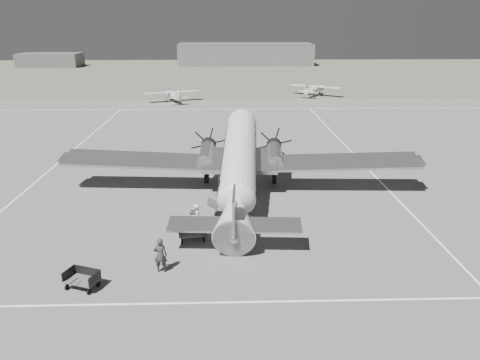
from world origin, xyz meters
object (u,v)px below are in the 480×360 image
Objects in this scene: ground_crew at (160,255)px; passenger at (196,215)px; hangar_main at (245,54)px; shed_secondary at (51,60)px; ramp_agent at (194,220)px; light_plane_right at (315,90)px; dc3_airliner at (239,164)px; baggage_cart_near at (192,233)px; light_plane_left at (173,96)px; baggage_cart_far at (82,280)px.

ground_crew is 6.42m from passenger.
hangar_main reaches higher than passenger.
shed_secondary is 131.33m from ramp_agent.
ramp_agent is at bearing -74.76° from light_plane_right.
shed_secondary is 0.61× the size of dc3_airliner.
hangar_main is 124.94m from passenger.
dc3_airliner is at bearing -64.53° from shed_secondary.
ramp_agent is at bearing -105.99° from ground_crew.
dc3_airliner is 2.93× the size of light_plane_right.
baggage_cart_near is 4.18m from ground_crew.
light_plane_left reaches higher than passenger.
light_plane_right is 69.95m from baggage_cart_far.
light_plane_right is 63.02m from baggage_cart_near.
light_plane_left is at bearing 6.75° from ramp_agent.
dc3_airliner is at bearing -27.43° from ramp_agent.
baggage_cart_far is at bearing 23.62° from ground_crew.
light_plane_left is at bearing 112.17° from baggage_cart_far.
shed_secondary is at bearing -67.31° from ground_crew.
light_plane_left is at bearing 105.70° from dc3_airliner.
light_plane_left is at bearing -133.91° from light_plane_right.
passenger is (51.52, -119.63, -1.24)m from shed_secondary.
dc3_airliner is 19.38× the size of passenger.
shed_secondary is at bearing 102.21° from light_plane_left.
ramp_agent is (0.07, 1.12, 0.41)m from baggage_cart_near.
dc3_airliner reaches higher than shed_secondary.
baggage_cart_far is at bearing -70.15° from shed_secondary.
ground_crew is (-4.68, -11.26, -1.80)m from dc3_airliner.
dc3_airliner is 6.25m from passenger.
hangar_main reaches higher than shed_secondary.
dc3_airliner is 8.37m from baggage_cart_near.
light_plane_left is 54.54m from baggage_cart_near.
ground_crew is (-10.09, -130.84, -2.29)m from hangar_main.
light_plane_right is at bearing -18.36° from ramp_agent.
hangar_main is 131.25m from ground_crew.
baggage_cart_far is 8.57m from ramp_agent.
passenger is (7.04, -51.77, -0.23)m from light_plane_left.
passenger is (-8.48, -124.63, -2.54)m from hangar_main.
shed_secondary is 8.88× the size of ground_crew.
hangar_main is at bearing 90.90° from dc3_airliner.
ramp_agent is (-18.75, -59.02, -0.13)m from light_plane_right.
passenger is (0.14, 2.33, 0.25)m from baggage_cart_near.
light_plane_right is (10.19, -66.81, -2.25)m from hangar_main.
ramp_agent is (1.54, 5.01, -0.10)m from ground_crew.
baggage_cart_near is at bearing -109.64° from ground_crew.
ramp_agent reaches higher than baggage_cart_near.
light_plane_left is 4.72× the size of ground_crew.
light_plane_right reaches higher than baggage_cart_near.
baggage_cart_far is at bearing 127.18° from passenger.
light_plane_left is 0.95× the size of light_plane_right.
ground_crew is at bearing 162.21° from ramp_agent.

